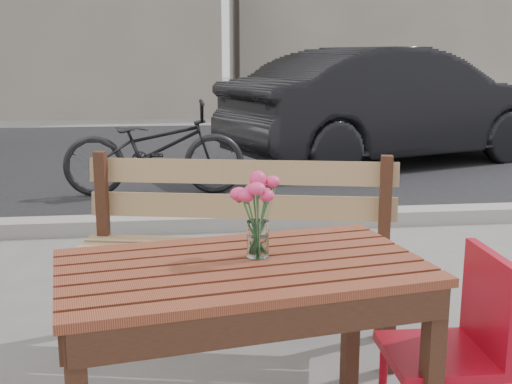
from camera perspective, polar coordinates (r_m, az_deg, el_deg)
The scene contains 7 objects.
street at distance 7.37m, azimuth -6.63°, elevation 1.14°, with size 30.00×8.12×0.12m.
main_table at distance 2.19m, azimuth -1.22°, elevation -9.37°, with size 1.31×0.90×0.74m.
main_bench at distance 3.15m, azimuth -1.52°, elevation -3.26°, with size 1.62×0.78×0.97m.
red_chair at distance 2.43m, azimuth 17.62°, elevation -12.40°, with size 0.38×0.38×0.76m.
main_vase at distance 2.16m, azimuth 0.16°, elevation -1.08°, with size 0.16×0.16×0.30m.
parked_car at distance 8.76m, azimuth 12.16°, elevation 7.49°, with size 1.60×4.60×1.51m, color black.
bicycle at distance 6.66m, azimuth -9.02°, elevation 3.86°, with size 0.64×1.84×0.97m, color black.
Camera 1 is at (-0.03, -2.17, 1.42)m, focal length 45.00 mm.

